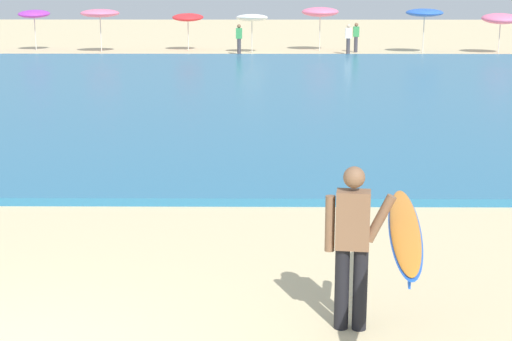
# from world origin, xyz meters

# --- Properties ---
(sea) EXTENTS (120.00, 28.00, 0.14)m
(sea) POSITION_xyz_m (0.00, 19.76, 0.07)
(sea) COLOR teal
(sea) RESTS_ON ground
(surfer_with_board) EXTENTS (1.14, 2.98, 1.73)m
(surfer_with_board) POSITION_xyz_m (3.62, 1.11, 1.04)
(surfer_with_board) COLOR black
(surfer_with_board) RESTS_ON ground
(beach_umbrella_0) EXTENTS (1.74, 1.77, 2.28)m
(beach_umbrella_0) POSITION_xyz_m (-10.26, 37.61, 2.00)
(beach_umbrella_0) COLOR beige
(beach_umbrella_0) RESTS_ON ground
(beach_umbrella_1) EXTENTS (2.09, 2.09, 2.32)m
(beach_umbrella_1) POSITION_xyz_m (-6.37, 36.47, 2.08)
(beach_umbrella_1) COLOR beige
(beach_umbrella_1) RESTS_ON ground
(beach_umbrella_2) EXTENTS (1.74, 1.77, 2.10)m
(beach_umbrella_2) POSITION_xyz_m (-1.74, 37.70, 1.82)
(beach_umbrella_2) COLOR beige
(beach_umbrella_2) RESTS_ON ground
(beach_umbrella_3) EXTENTS (1.71, 1.73, 2.10)m
(beach_umbrella_3) POSITION_xyz_m (1.84, 36.03, 1.86)
(beach_umbrella_3) COLOR beige
(beach_umbrella_3) RESTS_ON ground
(beach_umbrella_4) EXTENTS (2.04, 2.06, 2.42)m
(beach_umbrella_4) POSITION_xyz_m (5.59, 37.71, 2.12)
(beach_umbrella_4) COLOR beige
(beach_umbrella_4) RESTS_ON ground
(beach_umbrella_5) EXTENTS (1.99, 2.01, 2.37)m
(beach_umbrella_5) POSITION_xyz_m (11.05, 36.23, 2.12)
(beach_umbrella_5) COLOR beige
(beach_umbrella_5) RESTS_ON ground
(beach_umbrella_6) EXTENTS (1.99, 2.03, 2.18)m
(beach_umbrella_6) POSITION_xyz_m (15.03, 35.89, 1.83)
(beach_umbrella_6) COLOR beige
(beach_umbrella_6) RESTS_ON ground
(beachgoer_near_row_left) EXTENTS (0.32, 0.20, 1.58)m
(beachgoer_near_row_left) POSITION_xyz_m (6.90, 35.06, 0.84)
(beachgoer_near_row_left) COLOR #383842
(beachgoer_near_row_left) RESTS_ON ground
(beachgoer_near_row_mid) EXTENTS (0.32, 0.20, 1.58)m
(beachgoer_near_row_mid) POSITION_xyz_m (1.18, 34.74, 0.84)
(beachgoer_near_row_mid) COLOR #383842
(beachgoer_near_row_mid) RESTS_ON ground
(beachgoer_near_row_right) EXTENTS (0.32, 0.20, 1.58)m
(beachgoer_near_row_right) POSITION_xyz_m (7.46, 36.44, 0.84)
(beachgoer_near_row_right) COLOR #383842
(beachgoer_near_row_right) RESTS_ON ground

